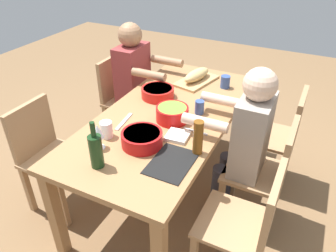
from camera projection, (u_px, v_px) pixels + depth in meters
name	position (u px, v px, depth m)	size (l,w,h in m)	color
ground_plane	(168.00, 188.00, 2.74)	(8.00, 8.00, 0.00)	brown
dining_table	(168.00, 123.00, 2.38)	(1.83, 0.87, 0.74)	#9E7044
chair_far_right	(122.00, 95.00, 3.14)	(0.40, 0.40, 0.85)	#A87F56
diner_far_right	(137.00, 78.00, 2.96)	(0.41, 0.53, 1.20)	#2D2D38
chair_near_left	(248.00, 223.00, 1.81)	(0.40, 0.40, 0.85)	#A87F56
chair_near_center	(267.00, 171.00, 2.19)	(0.40, 0.40, 0.85)	#A87F56
diner_near_center	(245.00, 138.00, 2.15)	(0.41, 0.53, 1.20)	#2D2D38
chair_near_right	(281.00, 134.00, 2.57)	(0.40, 0.40, 0.85)	#A87F56
chair_far_left	(46.00, 151.00, 2.38)	(0.40, 0.40, 0.85)	#A87F56
serving_bowl_salad	(172.00, 113.00, 2.22)	(0.22, 0.22, 0.10)	red
serving_bowl_greens	(158.00, 92.00, 2.53)	(0.26, 0.26, 0.08)	red
serving_bowl_fruit	(142.00, 138.00, 1.98)	(0.26, 0.26, 0.09)	red
cutting_board	(196.00, 81.00, 2.79)	(0.40, 0.22, 0.02)	tan
bread_loaf	(197.00, 75.00, 2.76)	(0.32, 0.11, 0.09)	tan
wine_bottle	(96.00, 150.00, 1.78)	(0.08, 0.08, 0.29)	#193819
beer_bottle	(198.00, 138.00, 1.88)	(0.06, 0.06, 0.22)	brown
wine_glass	(98.00, 132.00, 1.92)	(0.08, 0.08, 0.17)	silver
placemat_near_left	(172.00, 163.00, 1.85)	(0.32, 0.23, 0.01)	black
cup_near_center	(199.00, 107.00, 2.31)	(0.07, 0.07, 0.10)	#334C8C
fork_near_center	(196.00, 131.00, 2.13)	(0.02, 0.17, 0.01)	silver
cup_near_right	(225.00, 82.00, 2.67)	(0.08, 0.08, 0.10)	#334C8C
fork_near_right	(220.00, 99.00, 2.51)	(0.02, 0.17, 0.01)	silver
cup_far_left	(106.00, 130.00, 2.05)	(0.08, 0.08, 0.11)	white
carving_knife	(124.00, 121.00, 2.23)	(0.23, 0.02, 0.01)	silver
napkin_stack	(177.00, 136.00, 2.07)	(0.14, 0.14, 0.02)	white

